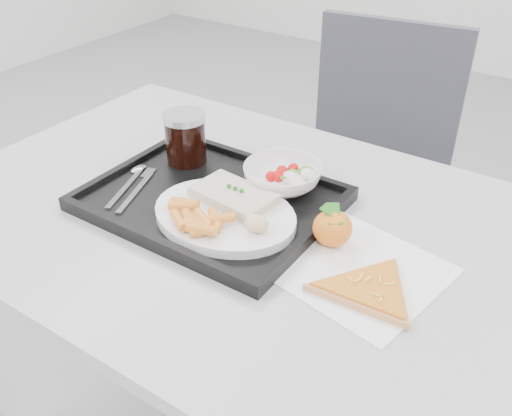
# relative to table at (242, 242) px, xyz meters

# --- Properties ---
(table) EXTENTS (1.20, 0.80, 0.75)m
(table) POSITION_rel_table_xyz_m (0.00, 0.00, 0.00)
(table) COLOR #ABABAD
(table) RESTS_ON ground
(chair) EXTENTS (0.47, 0.47, 0.93)m
(chair) POSITION_rel_table_xyz_m (-0.03, 0.67, -0.15)
(chair) COLOR #393A41
(chair) RESTS_ON ground
(tray) EXTENTS (0.45, 0.35, 0.03)m
(tray) POSITION_rel_table_xyz_m (-0.07, -0.01, 0.08)
(tray) COLOR black
(tray) RESTS_ON table
(dinner_plate) EXTENTS (0.27, 0.27, 0.02)m
(dinner_plate) POSITION_rel_table_xyz_m (0.00, -0.05, 0.09)
(dinner_plate) COLOR white
(dinner_plate) RESTS_ON tray
(fish_fillet) EXTENTS (0.16, 0.11, 0.03)m
(fish_fillet) POSITION_rel_table_xyz_m (-0.01, -0.01, 0.11)
(fish_fillet) COLOR beige
(fish_fillet) RESTS_ON dinner_plate
(bread_roll) EXTENTS (0.05, 0.04, 0.03)m
(bread_roll) POSITION_rel_table_xyz_m (0.08, -0.07, 0.12)
(bread_roll) COLOR #DCC879
(bread_roll) RESTS_ON dinner_plate
(salad_bowl) EXTENTS (0.15, 0.15, 0.05)m
(salad_bowl) POSITION_rel_table_xyz_m (0.03, 0.10, 0.11)
(salad_bowl) COLOR white
(salad_bowl) RESTS_ON tray
(cola_glass) EXTENTS (0.09, 0.09, 0.11)m
(cola_glass) POSITION_rel_table_xyz_m (-0.20, 0.08, 0.14)
(cola_glass) COLOR black
(cola_glass) RESTS_ON tray
(cutlery) EXTENTS (0.11, 0.17, 0.01)m
(cutlery) POSITION_rel_table_xyz_m (-0.23, -0.05, 0.08)
(cutlery) COLOR silver
(cutlery) RESTS_ON tray
(napkin) EXTENTS (0.29, 0.28, 0.00)m
(napkin) POSITION_rel_table_xyz_m (0.26, -0.03, 0.07)
(napkin) COLOR white
(napkin) RESTS_ON table
(tangerine) EXTENTS (0.08, 0.08, 0.07)m
(tangerine) POSITION_rel_table_xyz_m (0.19, 0.01, 0.10)
(tangerine) COLOR orange
(tangerine) RESTS_ON napkin
(pizza_slice) EXTENTS (0.28, 0.28, 0.02)m
(pizza_slice) POSITION_rel_table_xyz_m (0.29, -0.08, 0.08)
(pizza_slice) COLOR tan
(pizza_slice) RESTS_ON napkin
(carrot_pile) EXTENTS (0.13, 0.09, 0.03)m
(carrot_pile) POSITION_rel_table_xyz_m (-0.01, -0.11, 0.11)
(carrot_pile) COLOR orange
(carrot_pile) RESTS_ON dinner_plate
(salad_contents) EXTENTS (0.08, 0.08, 0.03)m
(salad_contents) POSITION_rel_table_xyz_m (0.05, 0.09, 0.12)
(salad_contents) COLOR red
(salad_contents) RESTS_ON salad_bowl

